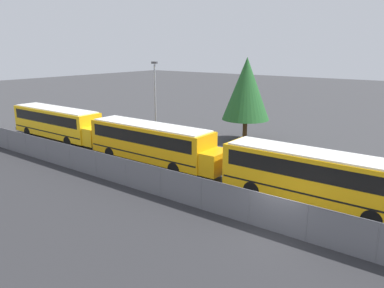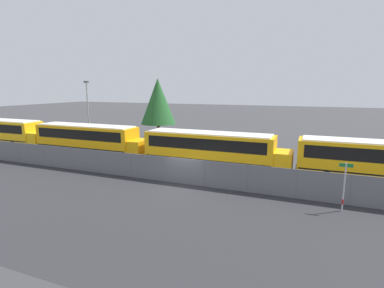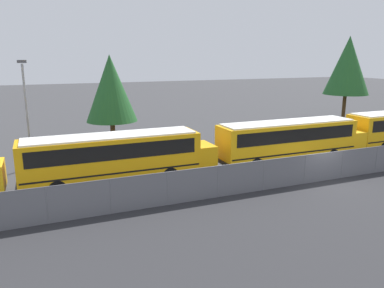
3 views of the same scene
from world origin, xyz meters
name	(u,v)px [view 3 (image 3 of 3)]	position (x,y,z in m)	size (l,w,h in m)	color
ground_plane	(323,181)	(0.00, 0.00, 0.00)	(200.00, 200.00, 0.00)	#38383A
fence	(324,167)	(0.00, 0.00, 0.96)	(76.04, 0.07, 1.89)	#9EA0A5
school_bus_1	(117,155)	(-12.43, 4.50, 1.92)	(12.31, 2.52, 3.21)	orange
school_bus_2	(291,138)	(0.59, 4.33, 1.92)	(12.31, 2.52, 3.21)	#EDA80F
light_pole	(27,110)	(-17.45, 10.40, 4.21)	(0.60, 0.24, 7.65)	gray
tree_1	(348,66)	(18.76, 17.72, 6.80)	(5.40, 5.40, 10.32)	#51381E
tree_2	(111,88)	(-10.55, 15.70, 5.10)	(4.55, 4.55, 8.07)	#51381E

